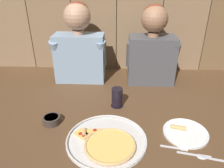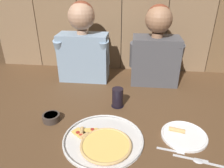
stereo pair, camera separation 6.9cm
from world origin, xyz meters
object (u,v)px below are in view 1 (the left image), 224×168
(dinner_plate, at_px, (185,132))
(drinking_glass, at_px, (117,97))
(pizza_tray, at_px, (107,141))
(dipping_bowl, at_px, (52,119))
(diner_right, at_px, (152,48))
(diner_left, at_px, (79,45))

(dinner_plate, distance_m, drinking_glass, 0.45)
(pizza_tray, bearing_deg, dinner_plate, 12.05)
(drinking_glass, relative_size, dipping_bowl, 1.25)
(pizza_tray, height_order, diner_right, diner_right)
(pizza_tray, distance_m, dinner_plate, 0.42)
(drinking_glass, height_order, diner_right, diner_right)
(diner_left, distance_m, diner_right, 0.55)
(dipping_bowl, bearing_deg, drinking_glass, 28.40)
(drinking_glass, xyz_separation_m, diner_left, (-0.30, 0.38, 0.23))
(dinner_plate, bearing_deg, dipping_bowl, 175.24)
(pizza_tray, distance_m, dipping_bowl, 0.36)
(pizza_tray, distance_m, diner_right, 0.83)
(dinner_plate, xyz_separation_m, dipping_bowl, (-0.73, 0.06, 0.01))
(dinner_plate, xyz_separation_m, diner_left, (-0.66, 0.64, 0.28))
(dinner_plate, xyz_separation_m, diner_right, (-0.12, 0.64, 0.26))
(pizza_tray, bearing_deg, drinking_glass, 83.45)
(pizza_tray, height_order, diner_left, diner_left)
(drinking_glass, height_order, diner_left, diner_left)
(pizza_tray, xyz_separation_m, diner_left, (-0.26, 0.73, 0.28))
(dipping_bowl, height_order, diner_left, diner_left)
(dinner_plate, distance_m, diner_left, 0.96)
(dinner_plate, xyz_separation_m, drinking_glass, (-0.37, 0.26, 0.05))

